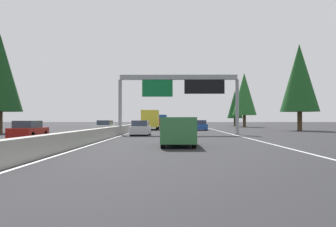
{
  "coord_description": "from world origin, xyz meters",
  "views": [
    {
      "loc": [
        -4.18,
        -5.28,
        1.57
      ],
      "look_at": [
        66.42,
        -4.31,
        2.72
      ],
      "focal_mm": 39.12,
      "sensor_mm": 36.0,
      "label": 1
    }
  ],
  "objects_px": {
    "sign_gantry_overhead": "(180,87)",
    "pickup_distant_a": "(157,122)",
    "oncoming_near": "(105,127)",
    "conifer_left_near": "(0,73)",
    "conifer_right_far": "(235,105)",
    "oncoming_far": "(29,130)",
    "conifer_right_mid": "(244,94)",
    "sedan_mid_right": "(140,128)",
    "minivan_near_center": "(178,130)",
    "conifer_right_near": "(299,78)",
    "bus_mid_center": "(163,119)",
    "sedan_near_right": "(200,126)",
    "box_truck_mid_left": "(151,119)"
  },
  "relations": [
    {
      "from": "box_truck_mid_left",
      "to": "oncoming_far",
      "type": "height_order",
      "value": "box_truck_mid_left"
    },
    {
      "from": "pickup_distant_a",
      "to": "sign_gantry_overhead",
      "type": "bearing_deg",
      "value": -174.64
    },
    {
      "from": "pickup_distant_a",
      "to": "conifer_right_near",
      "type": "relative_size",
      "value": 0.46
    },
    {
      "from": "box_truck_mid_left",
      "to": "oncoming_near",
      "type": "distance_m",
      "value": 13.65
    },
    {
      "from": "sign_gantry_overhead",
      "to": "conifer_left_near",
      "type": "distance_m",
      "value": 20.56
    },
    {
      "from": "oncoming_near",
      "to": "conifer_left_near",
      "type": "distance_m",
      "value": 13.28
    },
    {
      "from": "sedan_mid_right",
      "to": "oncoming_near",
      "type": "bearing_deg",
      "value": 34.07
    },
    {
      "from": "sedan_mid_right",
      "to": "conifer_left_near",
      "type": "xyz_separation_m",
      "value": [
        4.46,
        16.31,
        6.16
      ]
    },
    {
      "from": "minivan_near_center",
      "to": "sedan_mid_right",
      "type": "xyz_separation_m",
      "value": [
        14.82,
        3.55,
        -0.27
      ]
    },
    {
      "from": "sign_gantry_overhead",
      "to": "pickup_distant_a",
      "type": "relative_size",
      "value": 2.26
    },
    {
      "from": "sign_gantry_overhead",
      "to": "pickup_distant_a",
      "type": "height_order",
      "value": "sign_gantry_overhead"
    },
    {
      "from": "conifer_right_near",
      "to": "conifer_left_near",
      "type": "height_order",
      "value": "conifer_right_near"
    },
    {
      "from": "bus_mid_center",
      "to": "conifer_right_far",
      "type": "relative_size",
      "value": 1.36
    },
    {
      "from": "sedan_near_right",
      "to": "oncoming_far",
      "type": "xyz_separation_m",
      "value": [
        -23.69,
        15.58,
        0.0
      ]
    },
    {
      "from": "sedan_near_right",
      "to": "conifer_right_mid",
      "type": "height_order",
      "value": "conifer_right_mid"
    },
    {
      "from": "oncoming_far",
      "to": "conifer_right_far",
      "type": "distance_m",
      "value": 64.36
    },
    {
      "from": "oncoming_far",
      "to": "conifer_right_far",
      "type": "height_order",
      "value": "conifer_right_far"
    },
    {
      "from": "oncoming_near",
      "to": "conifer_left_near",
      "type": "bearing_deg",
      "value": -76.55
    },
    {
      "from": "conifer_right_mid",
      "to": "conifer_left_near",
      "type": "xyz_separation_m",
      "value": [
        -35.13,
        34.38,
        0.0
      ]
    },
    {
      "from": "sedan_mid_right",
      "to": "bus_mid_center",
      "type": "distance_m",
      "value": 86.79
    },
    {
      "from": "conifer_right_far",
      "to": "oncoming_far",
      "type": "bearing_deg",
      "value": 155.65
    },
    {
      "from": "minivan_near_center",
      "to": "conifer_right_near",
      "type": "bearing_deg",
      "value": -30.46
    },
    {
      "from": "sedan_mid_right",
      "to": "pickup_distant_a",
      "type": "height_order",
      "value": "pickup_distant_a"
    },
    {
      "from": "bus_mid_center",
      "to": "pickup_distant_a",
      "type": "height_order",
      "value": "bus_mid_center"
    },
    {
      "from": "oncoming_far",
      "to": "conifer_right_mid",
      "type": "xyz_separation_m",
      "value": [
        46.79,
        -26.45,
        6.16
      ]
    },
    {
      "from": "oncoming_near",
      "to": "conifer_left_near",
      "type": "height_order",
      "value": "conifer_left_near"
    },
    {
      "from": "pickup_distant_a",
      "to": "oncoming_near",
      "type": "xyz_separation_m",
      "value": [
        -41.4,
        4.49,
        -0.23
      ]
    },
    {
      "from": "oncoming_far",
      "to": "sedan_near_right",
      "type": "bearing_deg",
      "value": 146.67
    },
    {
      "from": "sedan_mid_right",
      "to": "conifer_right_far",
      "type": "bearing_deg",
      "value": -19.44
    },
    {
      "from": "sedan_mid_right",
      "to": "conifer_right_near",
      "type": "bearing_deg",
      "value": -54.85
    },
    {
      "from": "bus_mid_center",
      "to": "sedan_near_right",
      "type": "distance_m",
      "value": 70.71
    },
    {
      "from": "sedan_near_right",
      "to": "conifer_right_far",
      "type": "relative_size",
      "value": 0.52
    },
    {
      "from": "bus_mid_center",
      "to": "pickup_distant_a",
      "type": "bearing_deg",
      "value": 179.71
    },
    {
      "from": "minivan_near_center",
      "to": "conifer_left_near",
      "type": "relative_size",
      "value": 0.44
    },
    {
      "from": "oncoming_far",
      "to": "conifer_left_near",
      "type": "height_order",
      "value": "conifer_left_near"
    },
    {
      "from": "conifer_right_near",
      "to": "oncoming_near",
      "type": "bearing_deg",
      "value": 106.31
    },
    {
      "from": "sign_gantry_overhead",
      "to": "oncoming_far",
      "type": "height_order",
      "value": "sign_gantry_overhead"
    },
    {
      "from": "minivan_near_center",
      "to": "conifer_right_mid",
      "type": "height_order",
      "value": "conifer_right_mid"
    },
    {
      "from": "sedan_mid_right",
      "to": "pickup_distant_a",
      "type": "xyz_separation_m",
      "value": [
        48.59,
        0.37,
        0.23
      ]
    },
    {
      "from": "pickup_distant_a",
      "to": "oncoming_near",
      "type": "height_order",
      "value": "pickup_distant_a"
    },
    {
      "from": "box_truck_mid_left",
      "to": "sedan_near_right",
      "type": "height_order",
      "value": "box_truck_mid_left"
    },
    {
      "from": "pickup_distant_a",
      "to": "conifer_left_near",
      "type": "relative_size",
      "value": 0.5
    },
    {
      "from": "conifer_left_near",
      "to": "conifer_right_mid",
      "type": "bearing_deg",
      "value": -44.38
    },
    {
      "from": "oncoming_near",
      "to": "conifer_right_far",
      "type": "relative_size",
      "value": 0.52
    },
    {
      "from": "oncoming_near",
      "to": "conifer_right_near",
      "type": "distance_m",
      "value": 27.7
    },
    {
      "from": "conifer_right_mid",
      "to": "conifer_right_far",
      "type": "distance_m",
      "value": 11.83
    },
    {
      "from": "sign_gantry_overhead",
      "to": "minivan_near_center",
      "type": "xyz_separation_m",
      "value": [
        -16.73,
        0.46,
        -4.03
      ]
    },
    {
      "from": "bus_mid_center",
      "to": "conifer_left_near",
      "type": "relative_size",
      "value": 1.02
    },
    {
      "from": "conifer_right_mid",
      "to": "conifer_right_far",
      "type": "height_order",
      "value": "conifer_right_mid"
    },
    {
      "from": "bus_mid_center",
      "to": "conifer_right_far",
      "type": "height_order",
      "value": "conifer_right_far"
    }
  ]
}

